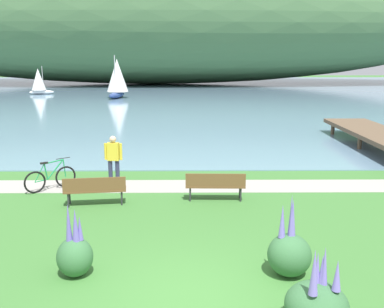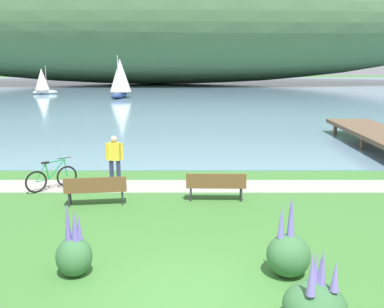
% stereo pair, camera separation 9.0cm
% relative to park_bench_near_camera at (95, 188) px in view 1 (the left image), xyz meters
% --- Properties ---
extents(ground_plane, '(200.00, 200.00, 0.00)m').
position_rel_park_bench_near_camera_xyz_m(ground_plane, '(2.78, -5.20, -0.52)').
color(ground_plane, '#3D7533').
extents(bay_water, '(180.00, 80.00, 0.04)m').
position_rel_park_bench_near_camera_xyz_m(bay_water, '(2.78, 44.00, -0.50)').
color(bay_water, '#6B8EA8').
rests_on(bay_water, ground).
extents(distant_hillside, '(104.33, 28.00, 20.22)m').
position_rel_park_bench_near_camera_xyz_m(distant_hillside, '(-2.79, 60.60, 9.63)').
color(distant_hillside, '#42663D').
rests_on(distant_hillside, bay_water).
extents(shoreline_path, '(60.00, 1.50, 0.01)m').
position_rel_park_bench_near_camera_xyz_m(shoreline_path, '(2.78, 1.96, -0.52)').
color(shoreline_path, '#A39E93').
rests_on(shoreline_path, ground).
extents(park_bench_near_camera, '(1.85, 0.71, 0.88)m').
position_rel_park_bench_near_camera_xyz_m(park_bench_near_camera, '(0.00, 0.00, 0.00)').
color(park_bench_near_camera, brown).
rests_on(park_bench_near_camera, ground).
extents(park_bench_further_along, '(1.81, 0.53, 0.88)m').
position_rel_park_bench_near_camera_xyz_m(park_bench_further_along, '(3.55, 0.43, 0.00)').
color(park_bench_further_along, brown).
rests_on(park_bench_further_along, ground).
extents(bicycle_leaning_near_bench, '(1.39, 1.19, 1.01)m').
position_rel_park_bench_near_camera_xyz_m(bicycle_leaning_near_bench, '(-1.77, 1.57, -0.12)').
color(bicycle_leaning_near_bench, black).
rests_on(bicycle_leaning_near_bench, ground).
extents(person_at_shoreline, '(0.61, 0.25, 1.71)m').
position_rel_park_bench_near_camera_xyz_m(person_at_shoreline, '(0.22, 2.08, 0.46)').
color(person_at_shoreline, '#282D47').
rests_on(person_at_shoreline, ground).
extents(echium_bush_closest_to_camera, '(0.87, 0.87, 1.69)m').
position_rel_park_bench_near_camera_xyz_m(echium_bush_closest_to_camera, '(4.74, -4.32, -0.04)').
color(echium_bush_closest_to_camera, '#386B3D').
rests_on(echium_bush_closest_to_camera, ground).
extents(echium_bush_beside_closest, '(1.02, 1.02, 1.46)m').
position_rel_park_bench_near_camera_xyz_m(echium_bush_beside_closest, '(4.80, -6.08, -0.11)').
color(echium_bush_beside_closest, '#386B3D').
rests_on(echium_bush_beside_closest, ground).
extents(echium_bush_far_cluster, '(0.72, 0.72, 1.53)m').
position_rel_park_bench_near_camera_xyz_m(echium_bush_far_cluster, '(0.48, -4.32, -0.07)').
color(echium_bush_far_cluster, '#386B3D').
rests_on(echium_bush_far_cluster, ground).
extents(sailboat_nearest_to_shore, '(2.86, 2.03, 3.23)m').
position_rel_park_bench_near_camera_xyz_m(sailboat_nearest_to_shore, '(-14.57, 39.73, 1.04)').
color(sailboat_nearest_to_shore, white).
rests_on(sailboat_nearest_to_shore, bay_water).
extents(sailboat_mid_bay, '(2.61, 3.90, 4.43)m').
position_rel_park_bench_near_camera_xyz_m(sailboat_mid_bay, '(-4.74, 34.92, 1.60)').
color(sailboat_mid_bay, navy).
rests_on(sailboat_mid_bay, bay_water).
extents(pier_dock, '(2.40, 10.00, 0.80)m').
position_rel_park_bench_near_camera_xyz_m(pier_dock, '(11.78, 8.00, 0.17)').
color(pier_dock, brown).
rests_on(pier_dock, ground).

